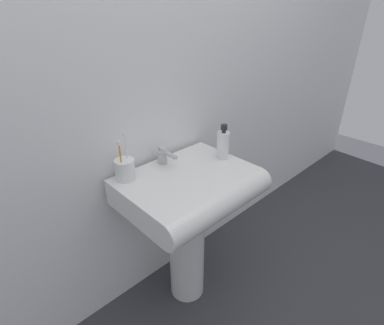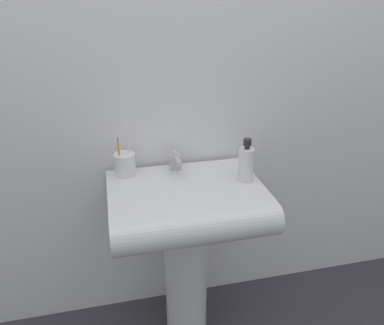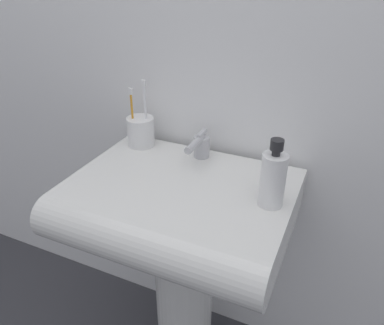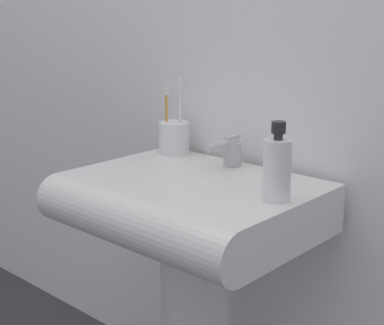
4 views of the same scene
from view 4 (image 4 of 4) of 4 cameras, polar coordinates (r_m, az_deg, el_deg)
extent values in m
cube|color=white|center=(1.63, 6.62, 14.84)|extent=(5.00, 0.05, 2.40)
cube|color=white|center=(1.51, 0.36, -3.82)|extent=(0.61, 0.42, 0.12)
cylinder|color=white|center=(1.37, -5.58, -5.88)|extent=(0.61, 0.12, 0.12)
cylinder|color=#B7B7BC|center=(1.60, 3.91, 0.82)|extent=(0.05, 0.05, 0.07)
cylinder|color=#B7B7BC|center=(1.56, 2.74, 1.67)|extent=(0.02, 0.10, 0.02)
cube|color=#B7B7BC|center=(1.59, 3.94, 2.41)|extent=(0.01, 0.06, 0.01)
cylinder|color=white|center=(1.74, -1.75, 2.39)|extent=(0.09, 0.09, 0.09)
cylinder|color=orange|center=(1.73, -2.49, 3.97)|extent=(0.01, 0.01, 0.16)
cube|color=white|center=(1.72, -2.52, 6.90)|extent=(0.01, 0.01, 0.02)
cylinder|color=white|center=(1.71, -1.18, 4.31)|extent=(0.01, 0.01, 0.19)
cube|color=white|center=(1.70, -1.20, 7.72)|extent=(0.01, 0.01, 0.02)
cylinder|color=white|center=(1.32, 8.24, -0.75)|extent=(0.06, 0.06, 0.14)
cylinder|color=#262628|center=(1.30, 8.37, 2.52)|extent=(0.02, 0.02, 0.01)
cylinder|color=#262628|center=(1.30, 8.40, 3.40)|extent=(0.03, 0.03, 0.03)
camera|label=1|loc=(1.79, -44.71, 19.73)|focal=28.00mm
camera|label=2|loc=(1.28, -61.81, 20.52)|focal=35.00mm
camera|label=3|loc=(0.64, -24.55, 25.29)|focal=35.00mm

